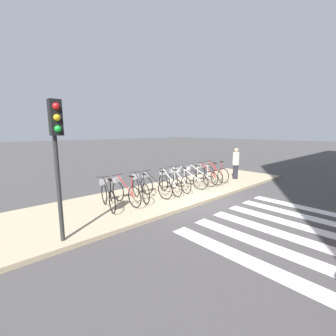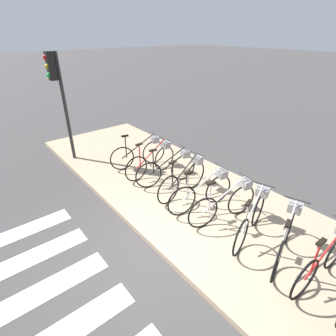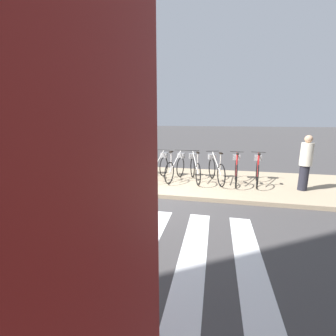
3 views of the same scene
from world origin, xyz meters
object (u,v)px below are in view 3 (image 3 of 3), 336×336
parked_bicycle_7 (216,168)px  traffic_light (8,112)px  parked_bicycle_1 (107,163)px  parked_bicycle_3 (140,165)px  parked_bicycle_4 (159,166)px  pedestrian (306,162)px  parked_bicycle_9 (257,170)px  parked_bicycle_0 (91,163)px  parked_bicycle_2 (124,164)px  parked_bicycle_6 (195,167)px  parked_bicycle_5 (176,167)px  parked_bicycle_8 (236,169)px

parked_bicycle_7 → traffic_light: size_ratio=0.52×
parked_bicycle_1 → parked_bicycle_3: bearing=0.0°
parked_bicycle_7 → parked_bicycle_4: bearing=-178.1°
pedestrian → parked_bicycle_9: bearing=159.3°
parked_bicycle_4 → parked_bicycle_9: (3.32, 0.13, 0.00)m
parked_bicycle_0 → parked_bicycle_2: bearing=0.7°
parked_bicycle_9 → pedestrian: pedestrian is taller
parked_bicycle_2 → pedestrian: (5.94, -0.44, 0.40)m
parked_bicycle_3 → parked_bicycle_9: 4.04m
parked_bicycle_7 → traffic_light: (-6.56, -1.48, 1.86)m
parked_bicycle_2 → parked_bicycle_6: (2.64, -0.05, 0.00)m
parked_bicycle_3 → parked_bicycle_0: bearing=179.4°
parked_bicycle_0 → parked_bicycle_9: (6.03, 0.05, 0.00)m
parked_bicycle_3 → pedestrian: 5.31m
parked_bicycle_2 → parked_bicycle_5: 1.99m
parked_bicycle_2 → parked_bicycle_8: size_ratio=0.97×
parked_bicycle_0 → parked_bicycle_7: same height
parked_bicycle_2 → traffic_light: bearing=-154.6°
parked_bicycle_3 → parked_bicycle_4: (0.72, -0.07, 0.00)m
parked_bicycle_8 → parked_bicycle_9: (0.68, 0.06, 0.00)m
parked_bicycle_3 → parked_bicycle_6: 1.98m
parked_bicycle_2 → parked_bicycle_3: size_ratio=0.98×
parked_bicycle_2 → parked_bicycle_7: bearing=-0.7°
parked_bicycle_9 → traffic_light: bearing=-168.9°
parked_bicycle_5 → pedestrian: pedestrian is taller
parked_bicycle_2 → parked_bicycle_7: 3.35m
parked_bicycle_1 → parked_bicycle_9: (5.38, 0.07, 0.00)m
parked_bicycle_5 → parked_bicycle_6: size_ratio=1.02×
parked_bicycle_7 → pedestrian: 2.65m
parked_bicycle_1 → parked_bicycle_0: bearing=178.0°
parked_bicycle_5 → parked_bicycle_8: (2.03, 0.02, 0.00)m
parked_bicycle_0 → parked_bicycle_1: size_ratio=0.98×
parked_bicycle_1 → parked_bicycle_4: (2.06, -0.07, 0.00)m
parked_bicycle_6 → parked_bicycle_9: size_ratio=0.97×
parked_bicycle_0 → parked_bicycle_7: size_ratio=1.02×
traffic_light → parked_bicycle_9: bearing=11.1°
parked_bicycle_6 → parked_bicycle_4: bearing=-177.4°
parked_bicycle_2 → parked_bicycle_8: 4.02m
parked_bicycle_3 → parked_bicycle_4: 0.73m
parked_bicycle_5 → traffic_light: 5.71m
parked_bicycle_8 → traffic_light: traffic_light is taller
parked_bicycle_1 → traffic_light: size_ratio=0.54×
parked_bicycle_4 → traffic_light: traffic_light is taller
parked_bicycle_3 → parked_bicycle_7: size_ratio=1.04×
parked_bicycle_4 → parked_bicycle_8: (2.64, 0.07, 0.00)m
parked_bicycle_7 → parked_bicycle_8: size_ratio=0.96×
parked_bicycle_1 → pedestrian: 6.64m
parked_bicycle_2 → parked_bicycle_5: (1.99, -0.05, 0.00)m
parked_bicycle_2 → parked_bicycle_0: bearing=-179.3°
parked_bicycle_1 → parked_bicycle_6: same height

